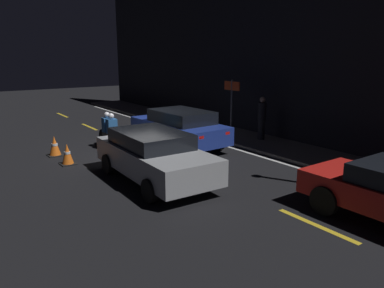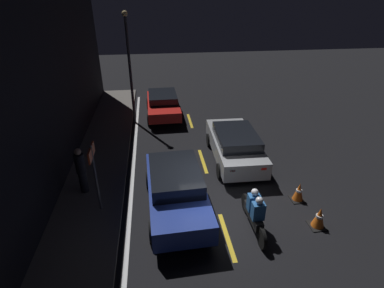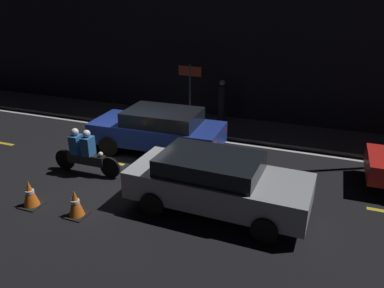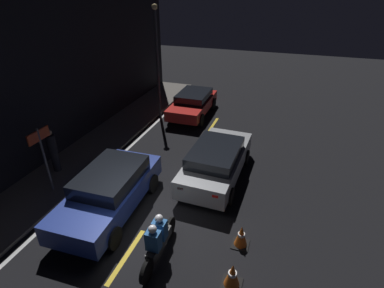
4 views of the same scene
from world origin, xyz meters
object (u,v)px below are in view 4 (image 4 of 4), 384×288
at_px(pedestrian, 53,150).
at_px(motorcycle, 158,241).
at_px(traffic_cone_mid, 241,236).
at_px(traffic_cone_near, 232,275).
at_px(hatchback_silver, 216,161).
at_px(sedan_blue, 110,190).
at_px(street_lamp, 157,58).
at_px(taxi_red, 193,103).
at_px(shop_sign, 42,148).

bearing_deg(pedestrian, motorcycle, -114.75).
bearing_deg(traffic_cone_mid, traffic_cone_near, -178.60).
height_order(hatchback_silver, traffic_cone_mid, hatchback_silver).
relative_size(motorcycle, traffic_cone_near, 3.12).
bearing_deg(traffic_cone_mid, pedestrian, 79.75).
relative_size(motorcycle, traffic_cone_mid, 3.19).
relative_size(hatchback_silver, motorcycle, 2.01).
distance_m(hatchback_silver, traffic_cone_near, 4.69).
relative_size(traffic_cone_near, traffic_cone_mid, 1.02).
distance_m(sedan_blue, hatchback_silver, 4.00).
height_order(traffic_cone_mid, street_lamp, street_lamp).
bearing_deg(motorcycle, traffic_cone_near, -95.35).
xyz_separation_m(motorcycle, traffic_cone_mid, (1.18, -2.02, -0.31)).
height_order(hatchback_silver, pedestrian, pedestrian).
xyz_separation_m(sedan_blue, motorcycle, (-1.33, -2.28, -0.14)).
bearing_deg(taxi_red, sedan_blue, -0.33).
distance_m(taxi_red, street_lamp, 3.13).
height_order(sedan_blue, traffic_cone_near, sedan_blue).
height_order(taxi_red, traffic_cone_near, taxi_red).
relative_size(traffic_cone_near, street_lamp, 0.12).
relative_size(taxi_red, pedestrian, 2.34).
distance_m(hatchback_silver, taxi_red, 6.27).
distance_m(traffic_cone_mid, street_lamp, 10.23).
distance_m(motorcycle, traffic_cone_near, 2.08).
relative_size(taxi_red, motorcycle, 1.85).
relative_size(hatchback_silver, taxi_red, 1.08).
relative_size(taxi_red, street_lamp, 0.71).
height_order(traffic_cone_near, street_lamp, street_lamp).
relative_size(motorcycle, pedestrian, 1.26).
height_order(shop_sign, street_lamp, street_lamp).
bearing_deg(traffic_cone_near, street_lamp, 33.39).
xyz_separation_m(motorcycle, pedestrian, (2.54, 5.52, 0.36)).
bearing_deg(hatchback_silver, traffic_cone_near, -158.76).
xyz_separation_m(shop_sign, street_lamp, (7.49, -0.85, 1.43)).
xyz_separation_m(taxi_red, traffic_cone_mid, (-8.64, -4.35, -0.38)).
bearing_deg(taxi_red, pedestrian, -24.32).
height_order(traffic_cone_near, shop_sign, shop_sign).
xyz_separation_m(sedan_blue, traffic_cone_mid, (-0.15, -4.30, -0.45)).
relative_size(hatchback_silver, traffic_cone_near, 6.26).
distance_m(motorcycle, traffic_cone_mid, 2.36).
distance_m(motorcycle, shop_sign, 5.16).
bearing_deg(motorcycle, hatchback_silver, -7.09).
distance_m(sedan_blue, shop_sign, 2.73).
distance_m(traffic_cone_near, street_lamp, 11.31).
xyz_separation_m(sedan_blue, pedestrian, (1.22, 3.24, 0.22)).
bearing_deg(traffic_cone_near, sedan_blue, 70.92).
bearing_deg(pedestrian, traffic_cone_near, -109.73).
xyz_separation_m(hatchback_silver, taxi_red, (5.60, 2.81, -0.04)).
height_order(taxi_red, shop_sign, shop_sign).
xyz_separation_m(taxi_red, shop_sign, (-8.36, 2.48, 1.09)).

